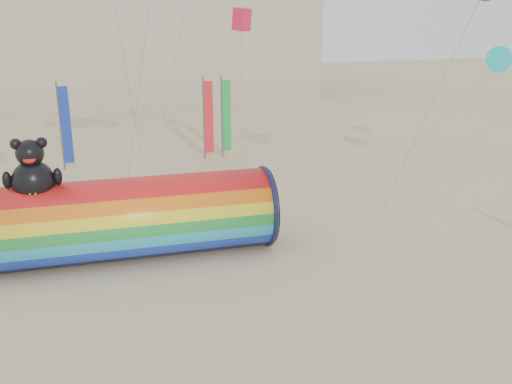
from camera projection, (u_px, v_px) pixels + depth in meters
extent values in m
plane|color=#CCB58C|center=(254.00, 267.00, 20.99)|extent=(160.00, 160.00, 0.00)
cube|color=#B7AD99|center=(16.00, 0.00, 57.04)|extent=(60.00, 15.00, 20.00)
cylinder|color=red|center=(133.00, 218.00, 21.50)|extent=(10.60, 3.09, 3.09)
torus|color=#0F1438|center=(265.00, 206.00, 22.84)|extent=(0.21, 3.24, 3.24)
cylinder|color=black|center=(268.00, 206.00, 22.87)|extent=(0.05, 3.06, 3.06)
ellipsoid|color=black|center=(33.00, 182.00, 20.13)|extent=(1.51, 1.35, 1.59)
ellipsoid|color=gold|center=(32.00, 189.00, 19.71)|extent=(0.78, 0.34, 0.68)
sphere|color=black|center=(30.00, 153.00, 19.80)|extent=(0.97, 0.97, 0.97)
sphere|color=black|center=(15.00, 144.00, 19.59)|extent=(0.39, 0.39, 0.39)
sphere|color=black|center=(42.00, 143.00, 19.80)|extent=(0.39, 0.39, 0.39)
ellipsoid|color=red|center=(29.00, 160.00, 19.48)|extent=(0.43, 0.16, 0.27)
ellipsoid|color=black|center=(7.00, 180.00, 19.77)|extent=(0.32, 0.32, 0.64)
ellipsoid|color=black|center=(58.00, 176.00, 20.21)|extent=(0.32, 0.32, 0.64)
cylinder|color=#59595E|center=(60.00, 126.00, 33.01)|extent=(0.10, 0.10, 5.20)
cube|color=#1634A8|center=(66.00, 125.00, 33.07)|extent=(0.56, 0.06, 4.50)
cylinder|color=#59595E|center=(204.00, 118.00, 35.44)|extent=(0.10, 0.10, 5.20)
cube|color=red|center=(209.00, 117.00, 35.51)|extent=(0.56, 0.06, 4.50)
cylinder|color=#59595E|center=(222.00, 117.00, 36.01)|extent=(0.10, 0.10, 5.20)
cube|color=green|center=(227.00, 116.00, 36.08)|extent=(0.56, 0.06, 4.50)
cube|color=#E81940|center=(242.00, 19.00, 28.78)|extent=(0.69, 0.69, 1.10)
cone|color=#1BCEDD|center=(502.00, 59.00, 31.21)|extent=(1.41, 1.41, 1.27)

